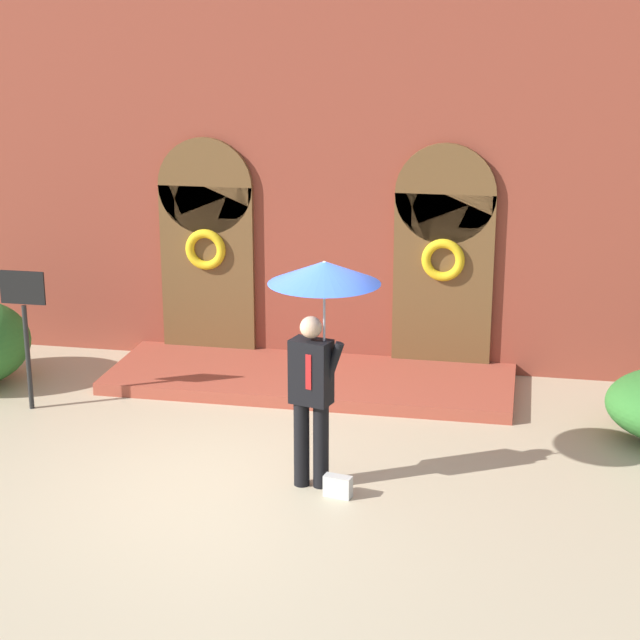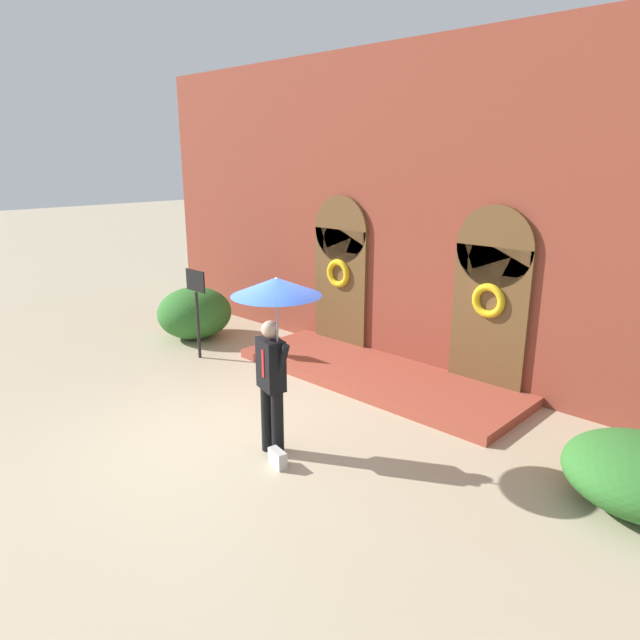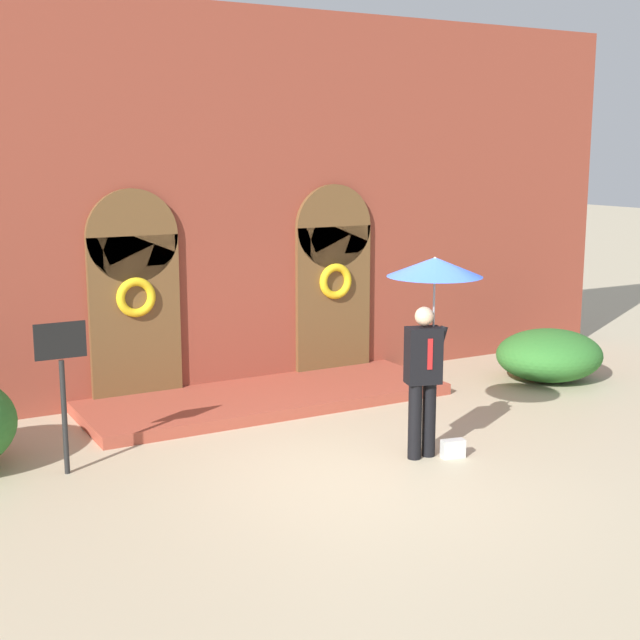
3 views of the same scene
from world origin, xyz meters
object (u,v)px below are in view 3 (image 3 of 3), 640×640
person_with_umbrella (432,296)px  shrub_right (549,355)px  handbag (453,449)px  sign_post (62,372)px

person_with_umbrella → shrub_right: 4.51m
handbag → shrub_right: 4.17m
sign_post → shrub_right: (7.63, 0.51, -0.76)m
handbag → shrub_right: shrub_right is taller
shrub_right → handbag: bearing=-148.3°
shrub_right → sign_post: bearing=-176.2°
sign_post → handbag: bearing=-22.3°
person_with_umbrella → handbag: size_ratio=8.44×
person_with_umbrella → shrub_right: bearing=27.9°
person_with_umbrella → handbag: (0.21, -0.20, -1.80)m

